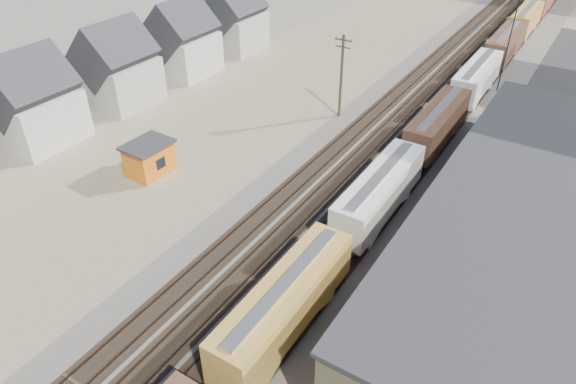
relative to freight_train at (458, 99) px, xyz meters
The scene contains 9 objects.
ballast_bed 4.97m from the freight_train, 156.87° to the left, with size 18.00×200.00×0.06m, color #4C4742.
dirt_yard 25.38m from the freight_train, 160.61° to the right, with size 24.00×180.00×0.03m, color #74684F.
rail_tracks 5.36m from the freight_train, 159.54° to the left, with size 11.40×200.00×0.24m.
freight_train is the anchor object (origin of this frame).
warehouse 25.93m from the freight_train, 64.44° to the right, with size 12.40×40.40×7.25m.
utility_pole_north 14.08m from the freight_train, 152.59° to the right, with size 2.20×0.32×10.00m.
radio_mast 13.42m from the freight_train, 79.28° to the left, with size 1.20×0.16×18.00m.
townhouse_row 44.47m from the freight_train, 148.27° to the right, with size 8.15×68.16×10.47m.
maintenance_shed 35.86m from the freight_train, 128.73° to the right, with size 3.73×4.75×3.40m.
Camera 1 is at (16.46, -9.47, 27.92)m, focal length 32.00 mm.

